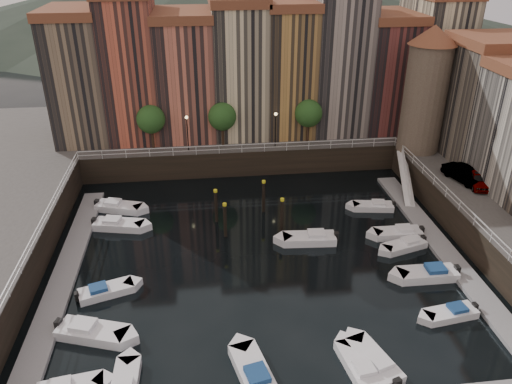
{
  "coord_description": "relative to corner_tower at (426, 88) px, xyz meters",
  "views": [
    {
      "loc": [
        -4.58,
        -36.19,
        24.72
      ],
      "look_at": [
        0.19,
        4.0,
        4.04
      ],
      "focal_mm": 35.0,
      "sensor_mm": 36.0,
      "label": 1
    }
  ],
  "objects": [
    {
      "name": "boat_right_4",
      "position": [
        -7.39,
        -7.87,
        -9.86
      ],
      "size": [
        4.37,
        2.13,
        0.98
      ],
      "rotation": [
        0.0,
        0.0,
        2.99
      ],
      "color": "white",
      "rests_on": "ground"
    },
    {
      "name": "boat_left_3",
      "position": [
        -32.84,
        -8.62,
        -9.81
      ],
      "size": [
        5.08,
        2.77,
        1.14
      ],
      "rotation": [
        0.0,
        0.0,
        -0.22
      ],
      "color": "white",
      "rests_on": "ground"
    },
    {
      "name": "mountains",
      "position": [
        -18.28,
        95.5,
        -2.28
      ],
      "size": [
        145.0,
        100.0,
        18.0
      ],
      "color": "#2D382D",
      "rests_on": "ground"
    },
    {
      "name": "boat_right_1",
      "position": [
        -6.76,
        -19.57,
        -9.8
      ],
      "size": [
        5.07,
        1.89,
        1.16
      ],
      "rotation": [
        0.0,
        0.0,
        3.13
      ],
      "color": "white",
      "rests_on": "ground"
    },
    {
      "name": "boat_left_2",
      "position": [
        -32.58,
        -18.66,
        -9.85
      ],
      "size": [
        4.5,
        2.82,
        1.01
      ],
      "rotation": [
        0.0,
        0.0,
        0.32
      ],
      "color": "white",
      "rests_on": "ground"
    },
    {
      "name": "far_terrace",
      "position": [
        -16.69,
        9.0,
        0.76
      ],
      "size": [
        48.7,
        10.3,
        17.5
      ],
      "color": "#7D684F",
      "rests_on": "quay_far"
    },
    {
      "name": "quay_far",
      "position": [
        -20.0,
        11.5,
        -8.69
      ],
      "size": [
        80.0,
        20.0,
        3.0
      ],
      "primitive_type": "cube",
      "color": "black",
      "rests_on": "ground"
    },
    {
      "name": "boat_near_3",
      "position": [
        -14.17,
        -28.1,
        -9.83
      ],
      "size": [
        2.95,
        4.75,
        1.07
      ],
      "rotation": [
        0.0,
        0.0,
        1.88
      ],
      "color": "white",
      "rests_on": "ground"
    },
    {
      "name": "street_lamps",
      "position": [
        -21.0,
        2.7,
        -4.3
      ],
      "size": [
        10.36,
        0.36,
        4.18
      ],
      "color": "black",
      "rests_on": "quay_far"
    },
    {
      "name": "dock_left",
      "position": [
        -36.2,
        -15.5,
        -10.02
      ],
      "size": [
        2.0,
        28.0,
        0.35
      ],
      "primitive_type": "cube",
      "color": "gray",
      "rests_on": "ground"
    },
    {
      "name": "mooring_pilings",
      "position": [
        -20.57,
        -9.44,
        -8.54
      ],
      "size": [
        6.36,
        4.6,
        3.78
      ],
      "color": "black",
      "rests_on": "ground"
    },
    {
      "name": "railings",
      "position": [
        -20.0,
        -9.62,
        -6.41
      ],
      "size": [
        36.08,
        34.04,
        0.52
      ],
      "color": "white",
      "rests_on": "ground"
    },
    {
      "name": "boat_left_4",
      "position": [
        -33.27,
        -5.0,
        -9.81
      ],
      "size": [
        5.01,
        3.08,
        1.13
      ],
      "rotation": [
        0.0,
        0.0,
        -0.31
      ],
      "color": "white",
      "rests_on": "ground"
    },
    {
      "name": "boat_extra_67",
      "position": [
        -15.15,
        -13.2,
        -9.8
      ],
      "size": [
        5.11,
        2.16,
        1.16
      ],
      "rotation": [
        0.0,
        0.0,
        3.07
      ],
      "color": "white",
      "rests_on": "ground"
    },
    {
      "name": "boat_near_2",
      "position": [
        -15.28,
        -28.44,
        -9.84
      ],
      "size": [
        2.28,
        4.69,
        1.05
      ],
      "rotation": [
        0.0,
        0.0,
        1.72
      ],
      "color": "white",
      "rests_on": "ground"
    },
    {
      "name": "car_b",
      "position": [
        1.1,
        -8.73,
        -6.43
      ],
      "size": [
        2.91,
        4.94,
        1.54
      ],
      "primitive_type": "imported",
      "rotation": [
        0.0,
        0.0,
        0.3
      ],
      "color": "gray",
      "rests_on": "quay_right"
    },
    {
      "name": "dock_right",
      "position": [
        -3.8,
        -15.5,
        -10.02
      ],
      "size": [
        2.0,
        28.0,
        0.35
      ],
      "primitive_type": "cube",
      "color": "gray",
      "rests_on": "ground"
    },
    {
      "name": "ground",
      "position": [
        -20.0,
        -14.5,
        -10.19
      ],
      "size": [
        200.0,
        200.0,
        0.0
      ],
      "primitive_type": "plane",
      "color": "black",
      "rests_on": "ground"
    },
    {
      "name": "corner_tower",
      "position": [
        0.0,
        0.0,
        0.0
      ],
      "size": [
        5.2,
        5.2,
        13.8
      ],
      "color": "#6B5B4C",
      "rests_on": "quay_right"
    },
    {
      "name": "boat_near_1",
      "position": [
        -22.03,
        -28.26,
        -9.8
      ],
      "size": [
        2.94,
        5.28,
        1.18
      ],
      "rotation": [
        0.0,
        0.0,
        1.81
      ],
      "color": "white",
      "rests_on": "ground"
    },
    {
      "name": "boat_right_3",
      "position": [
        -6.8,
        -13.17,
        -9.84
      ],
      "size": [
        4.64,
        1.77,
        1.06
      ],
      "rotation": [
        0.0,
        0.0,
        3.12
      ],
      "color": "white",
      "rests_on": "ground"
    },
    {
      "name": "promenade_trees",
      "position": [
        -21.33,
        3.7,
        -3.61
      ],
      "size": [
        21.2,
        3.2,
        5.2
      ],
      "color": "black",
      "rests_on": "quay_far"
    },
    {
      "name": "boat_right_2",
      "position": [
        -7.0,
        -15.2,
        -9.87
      ],
      "size": [
        4.35,
        2.61,
        0.98
      ],
      "rotation": [
        0.0,
        0.0,
        3.43
      ],
      "color": "white",
      "rests_on": "ground"
    },
    {
      "name": "gangway",
      "position": [
        -2.9,
        -4.5,
        -8.28
      ],
      "size": [
        2.78,
        8.32,
        3.73
      ],
      "color": "white",
      "rests_on": "ground"
    },
    {
      "name": "car_a",
      "position": [
        1.99,
        -9.87,
        -6.47
      ],
      "size": [
        2.59,
        4.54,
        1.46
      ],
      "primitive_type": "imported",
      "rotation": [
        0.0,
        0.0,
        -0.21
      ],
      "color": "gray",
      "rests_on": "quay_right"
    },
    {
      "name": "boat_left_1",
      "position": [
        -32.81,
        -23.23,
        -9.79
      ],
      "size": [
        5.37,
        3.39,
        1.21
      ],
      "rotation": [
        0.0,
        0.0,
        -0.32
      ],
      "color": "white",
      "rests_on": "ground"
    },
    {
      "name": "boat_right_0",
      "position": [
        -7.08,
        -24.24,
        -9.87
      ],
      "size": [
        4.22,
        2.04,
        0.95
      ],
      "rotation": [
        0.0,
        0.0,
        3.29
      ],
      "color": "white",
      "rests_on": "ground"
    }
  ]
}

